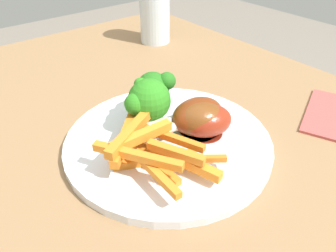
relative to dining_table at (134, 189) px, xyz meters
name	(u,v)px	position (x,y,z in m)	size (l,w,h in m)	color
dining_table	(134,189)	(0.00, 0.00, 0.00)	(0.93, 0.82, 0.74)	#8E6B47
dinner_plate	(168,141)	(-0.06, -0.03, 0.12)	(0.28, 0.28, 0.01)	silver
broccoli_floret_front	(155,90)	(-0.01, -0.04, 0.18)	(0.05, 0.06, 0.07)	#7FBF5F
broccoli_floret_middle	(147,101)	(-0.02, -0.02, 0.17)	(0.06, 0.06, 0.07)	#89BD55
carrot_fries_pile	(152,150)	(-0.09, 0.02, 0.15)	(0.16, 0.12, 0.04)	orange
chicken_drumstick_near	(195,117)	(-0.07, -0.07, 0.15)	(0.06, 0.13, 0.05)	#501B0A
chicken_drumstick_far	(196,119)	(-0.07, -0.06, 0.15)	(0.10, 0.12, 0.05)	#4D220D
chicken_drumstick_extra	(202,121)	(-0.08, -0.07, 0.15)	(0.08, 0.13, 0.04)	#61190D
water_glass	(155,11)	(0.27, -0.25, 0.19)	(0.07, 0.07, 0.14)	silver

